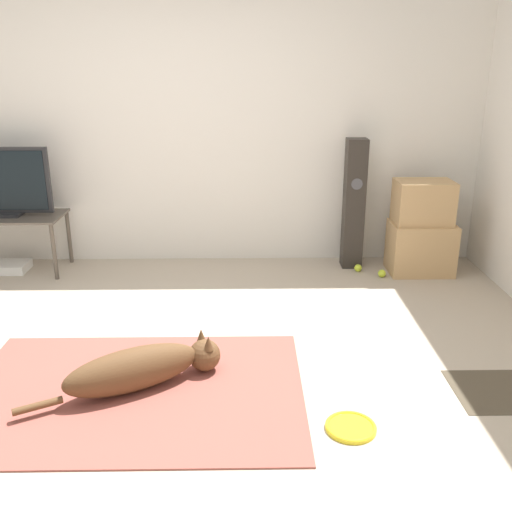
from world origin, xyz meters
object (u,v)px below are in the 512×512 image
(tv_stand, at_px, (6,222))
(game_console, at_px, (8,267))
(cardboard_box_lower, at_px, (421,248))
(tennis_ball_by_boxes, at_px, (358,268))
(dog, at_px, (143,367))
(tennis_ball_near_speaker, at_px, (382,273))
(floor_speaker, at_px, (354,204))
(cardboard_box_upper, at_px, (423,202))
(tv, at_px, (0,183))
(frisbee, at_px, (351,427))

(tv_stand, bearing_deg, game_console, -157.69)
(cardboard_box_lower, xyz_separation_m, tennis_ball_by_boxes, (-0.53, 0.02, -0.19))
(dog, relative_size, tennis_ball_near_speaker, 15.96)
(floor_speaker, xyz_separation_m, tennis_ball_by_boxes, (0.04, -0.15, -0.54))
(cardboard_box_upper, bearing_deg, tennis_ball_by_boxes, -179.99)
(cardboard_box_upper, distance_m, tennis_ball_near_speaker, 0.70)
(tv_stand, relative_size, tv, 1.16)
(dog, height_order, tv, tv)
(frisbee, height_order, tennis_ball_near_speaker, tennis_ball_near_speaker)
(frisbee, relative_size, floor_speaker, 0.23)
(tennis_ball_near_speaker, bearing_deg, tv, 176.10)
(cardboard_box_upper, bearing_deg, game_console, 178.96)
(cardboard_box_lower, xyz_separation_m, tennis_ball_near_speaker, (-0.35, -0.12, -0.19))
(frisbee, relative_size, game_console, 0.76)
(tennis_ball_near_speaker, bearing_deg, cardboard_box_lower, 19.09)
(game_console, bearing_deg, dog, -51.68)
(cardboard_box_lower, height_order, tv_stand, tv_stand)
(tennis_ball_near_speaker, bearing_deg, floor_speaker, 127.07)
(frisbee, relative_size, cardboard_box_upper, 0.55)
(tv_stand, height_order, tennis_ball_near_speaker, tv_stand)
(dog, relative_size, tv, 1.25)
(cardboard_box_upper, height_order, game_console, cardboard_box_upper)
(dog, height_order, frisbee, dog)
(cardboard_box_lower, distance_m, tennis_ball_by_boxes, 0.56)
(frisbee, relative_size, tv_stand, 0.27)
(tennis_ball_by_boxes, bearing_deg, cardboard_box_lower, -1.92)
(frisbee, height_order, cardboard_box_upper, cardboard_box_upper)
(frisbee, xyz_separation_m, tv, (-2.60, 2.34, 0.78))
(dog, xyz_separation_m, tv_stand, (-1.49, 1.94, 0.31))
(dog, xyz_separation_m, tennis_ball_by_boxes, (1.57, 1.86, -0.10))
(cardboard_box_upper, distance_m, floor_speaker, 0.58)
(cardboard_box_lower, distance_m, tv, 3.64)
(cardboard_box_upper, distance_m, tv_stand, 3.59)
(tv_stand, bearing_deg, tennis_ball_by_boxes, -1.47)
(floor_speaker, distance_m, tennis_ball_by_boxes, 0.56)
(floor_speaker, xyz_separation_m, tv_stand, (-3.02, -0.07, -0.13))
(tennis_ball_by_boxes, xyz_separation_m, game_console, (-3.09, 0.07, 0.00))
(tv, distance_m, tennis_ball_near_speaker, 3.33)
(floor_speaker, bearing_deg, tennis_ball_by_boxes, -75.04)
(cardboard_box_upper, distance_m, game_console, 3.66)
(game_console, bearing_deg, tennis_ball_by_boxes, -1.22)
(cardboard_box_lower, bearing_deg, tennis_ball_by_boxes, 178.08)
(floor_speaker, relative_size, tv, 1.36)
(frisbee, relative_size, tennis_ball_near_speaker, 3.93)
(tv_stand, bearing_deg, cardboard_box_lower, -1.54)
(tennis_ball_by_boxes, bearing_deg, cardboard_box_upper, 0.01)
(floor_speaker, bearing_deg, cardboard_box_upper, -15.09)
(tv, height_order, game_console, tv)
(cardboard_box_lower, xyz_separation_m, cardboard_box_upper, (-0.01, 0.02, 0.40))
(cardboard_box_upper, height_order, floor_speaker, floor_speaker)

